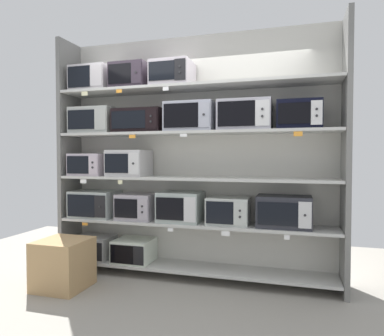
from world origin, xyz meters
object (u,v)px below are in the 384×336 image
object	(u,v)px
microwave_15	(132,77)
shipping_carton	(63,264)
microwave_9	(94,121)
microwave_4	(181,207)
microwave_11	(191,117)
microwave_6	(284,212)
microwave_14	(92,79)
microwave_2	(95,204)
microwave_12	(245,115)
microwave_10	(140,121)
microwave_13	(299,115)
microwave_7	(91,165)
microwave_5	(228,211)
microwave_0	(93,247)
microwave_8	(129,163)
microwave_3	(137,206)
microwave_16	(173,75)
microwave_1	(134,250)

from	to	relation	value
microwave_15	shipping_carton	xyz separation A→B (m)	(-0.47, -0.64, -2.03)
shipping_carton	microwave_9	bearing A→B (deg)	91.83
microwave_4	microwave_11	bearing A→B (deg)	-0.17
microwave_6	microwave_14	bearing A→B (deg)	-179.99
microwave_2	microwave_12	world-z (taller)	microwave_12
microwave_2	microwave_10	world-z (taller)	microwave_10
microwave_13	microwave_10	bearing A→B (deg)	-180.00
microwave_9	microwave_10	xyz separation A→B (m)	(0.60, -0.00, -0.02)
microwave_7	microwave_15	xyz separation A→B (m)	(0.55, 0.00, 1.02)
microwave_11	shipping_carton	distance (m)	2.05
microwave_6	microwave_14	xyz separation A→B (m)	(-2.24, -0.00, 1.49)
microwave_5	microwave_10	bearing A→B (deg)	179.98
microwave_6	microwave_0	bearing A→B (deg)	180.00
microwave_12	shipping_carton	world-z (taller)	microwave_12
microwave_8	microwave_10	size ratio (longest dim) A/B	0.77
microwave_6	microwave_7	distance (m)	2.31
microwave_9	shipping_carton	distance (m)	1.67
microwave_9	microwave_14	distance (m)	0.50
microwave_0	microwave_12	distance (m)	2.39
microwave_8	microwave_15	size ratio (longest dim) A/B	1.04
microwave_0	microwave_10	world-z (taller)	microwave_10
microwave_9	microwave_11	xyz separation A→B (m)	(1.21, -0.00, 0.01)
microwave_3	microwave_6	bearing A→B (deg)	0.00
microwave_9	microwave_6	bearing A→B (deg)	0.00
microwave_6	microwave_11	bearing A→B (deg)	-179.98
microwave_4	microwave_12	bearing A→B (deg)	-0.03
microwave_4	microwave_16	world-z (taller)	microwave_16
microwave_3	microwave_16	distance (m)	1.56
microwave_16	microwave_13	bearing A→B (deg)	0.00
microwave_10	microwave_13	bearing A→B (deg)	0.00
microwave_0	microwave_6	size ratio (longest dim) A/B	0.85
microwave_9	shipping_carton	bearing A→B (deg)	-88.17
microwave_4	microwave_1	bearing A→B (deg)	-179.97
microwave_1	microwave_14	world-z (taller)	microwave_14
microwave_0	microwave_3	xyz separation A→B (m)	(0.59, -0.00, 0.52)
microwave_8	microwave_9	world-z (taller)	microwave_9
microwave_0	microwave_13	bearing A→B (deg)	-0.00
microwave_15	shipping_carton	world-z (taller)	microwave_15
microwave_5	microwave_7	xyz separation A→B (m)	(-1.68, 0.00, 0.49)
microwave_0	microwave_7	world-z (taller)	microwave_7
microwave_4	microwave_12	distance (m)	1.23
microwave_15	microwave_0	bearing A→B (deg)	179.97
microwave_16	shipping_carton	size ratio (longest dim) A/B	0.87
microwave_2	shipping_carton	bearing A→B (deg)	-88.19
microwave_0	microwave_14	world-z (taller)	microwave_14
microwave_5	microwave_15	bearing A→B (deg)	179.99
microwave_9	microwave_8	bearing A→B (deg)	0.00
microwave_4	microwave_16	size ratio (longest dim) A/B	1.08
microwave_9	microwave_12	xyz separation A→B (m)	(1.81, -0.00, 0.01)
microwave_7	microwave_11	xyz separation A→B (m)	(1.26, -0.00, 0.53)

